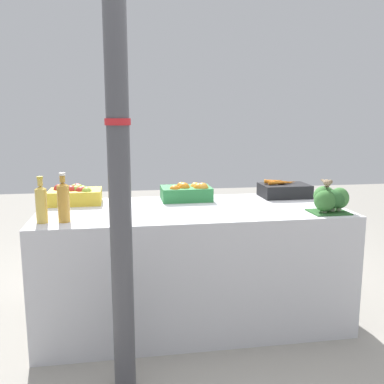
% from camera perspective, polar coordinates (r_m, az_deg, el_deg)
% --- Properties ---
extents(ground_plane, '(10.00, 10.00, 0.00)m').
position_cam_1_polar(ground_plane, '(2.94, 0.00, -16.51)').
color(ground_plane, gray).
extents(market_table, '(1.89, 0.82, 0.75)m').
position_cam_1_polar(market_table, '(2.80, 0.00, -9.63)').
color(market_table, silver).
rests_on(market_table, ground_plane).
extents(support_pole, '(0.12, 0.12, 2.35)m').
position_cam_1_polar(support_pole, '(1.95, -9.78, 5.81)').
color(support_pole, '#4C4C51').
rests_on(support_pole, ground_plane).
extents(apple_crate, '(0.34, 0.24, 0.13)m').
position_cam_1_polar(apple_crate, '(2.91, -15.40, -0.31)').
color(apple_crate, gold).
rests_on(apple_crate, market_table).
extents(orange_crate, '(0.34, 0.24, 0.13)m').
position_cam_1_polar(orange_crate, '(2.92, -0.59, -0.01)').
color(orange_crate, '#2D8442').
rests_on(orange_crate, market_table).
extents(carrot_crate, '(0.34, 0.24, 0.13)m').
position_cam_1_polar(carrot_crate, '(3.11, 12.16, 0.30)').
color(carrot_crate, black).
rests_on(carrot_crate, market_table).
extents(broccoli_pile, '(0.24, 0.19, 0.16)m').
position_cam_1_polar(broccoli_pile, '(2.68, 17.93, -0.90)').
color(broccoli_pile, '#2D602D').
rests_on(broccoli_pile, market_table).
extents(juice_bottle_golden, '(0.06, 0.06, 0.25)m').
position_cam_1_polar(juice_bottle_golden, '(2.43, -19.45, -1.41)').
color(juice_bottle_golden, gold).
rests_on(juice_bottle_golden, market_table).
extents(juice_bottle_amber, '(0.06, 0.06, 0.27)m').
position_cam_1_polar(juice_bottle_amber, '(2.41, -16.76, -1.16)').
color(juice_bottle_amber, gold).
rests_on(juice_bottle_amber, market_table).
extents(sparrow_bird, '(0.04, 0.14, 0.05)m').
position_cam_1_polar(sparrow_bird, '(2.64, 17.62, 1.20)').
color(sparrow_bird, '#4C3D2D').
rests_on(sparrow_bird, broccoli_pile).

